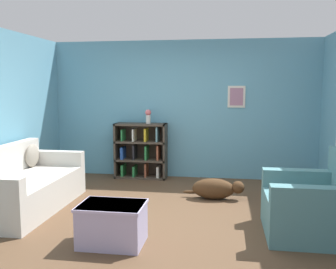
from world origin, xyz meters
name	(u,v)px	position (x,y,z in m)	size (l,w,h in m)	color
ground_plane	(163,214)	(0.00, 0.00, 0.00)	(14.00, 14.00, 0.00)	brown
wall_back	(183,110)	(0.00, 2.25, 1.30)	(5.60, 0.13, 2.60)	#609EB7
couch	(23,187)	(-2.01, -0.07, 0.32)	(0.96, 1.98, 0.88)	beige
bookshelf	(141,151)	(-0.77, 2.03, 0.51)	(0.98, 0.35, 1.05)	#42382D
recliner_chair	(314,206)	(1.85, -0.43, 0.35)	(1.00, 1.01, 0.99)	slate
coffee_table	(112,223)	(-0.40, -1.04, 0.24)	(0.71, 0.52, 0.46)	#ADA3CC
dog	(216,189)	(0.68, 0.83, 0.16)	(0.95, 0.29, 0.32)	#472D19
vase	(148,116)	(-0.63, 2.00, 1.20)	(0.11, 0.11, 0.26)	silver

